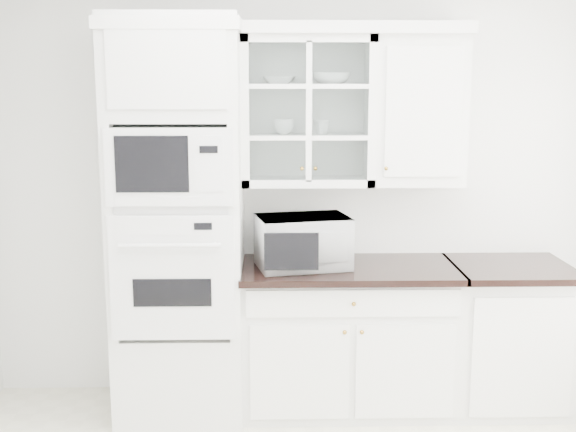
{
  "coord_description": "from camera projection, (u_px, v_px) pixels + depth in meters",
  "views": [
    {
      "loc": [
        -0.18,
        -2.84,
        2.02
      ],
      "look_at": [
        -0.1,
        1.05,
        1.3
      ],
      "focal_mm": 45.0,
      "sensor_mm": 36.0,
      "label": 1
    }
  ],
  "objects": [
    {
      "name": "room_shell",
      "position": [
        313.0,
        137.0,
        3.26
      ],
      "size": [
        4.0,
        3.5,
        2.7
      ],
      "color": "white",
      "rests_on": "ground"
    },
    {
      "name": "oven_column",
      "position": [
        179.0,
        222.0,
        4.33
      ],
      "size": [
        0.76,
        0.68,
        2.4
      ],
      "color": "white",
      "rests_on": "ground"
    },
    {
      "name": "base_cabinet_run",
      "position": [
        347.0,
        336.0,
        4.51
      ],
      "size": [
        1.32,
        0.67,
        0.92
      ],
      "color": "white",
      "rests_on": "ground"
    },
    {
      "name": "extra_base_cabinet",
      "position": [
        506.0,
        334.0,
        4.53
      ],
      "size": [
        0.72,
        0.67,
        0.92
      ],
      "color": "white",
      "rests_on": "ground"
    },
    {
      "name": "upper_cabinet_glass",
      "position": [
        308.0,
        111.0,
        4.39
      ],
      "size": [
        0.8,
        0.33,
        0.9
      ],
      "color": "white",
      "rests_on": "room_shell"
    },
    {
      "name": "upper_cabinet_solid",
      "position": [
        418.0,
        111.0,
        4.4
      ],
      "size": [
        0.55,
        0.33,
        0.9
      ],
      "primitive_type": "cube",
      "color": "white",
      "rests_on": "room_shell"
    },
    {
      "name": "crown_molding",
      "position": [
        290.0,
        29.0,
        4.27
      ],
      "size": [
        2.14,
        0.38,
        0.07
      ],
      "primitive_type": "cube",
      "color": "white",
      "rests_on": "room_shell"
    },
    {
      "name": "countertop_microwave",
      "position": [
        302.0,
        241.0,
        4.36
      ],
      "size": [
        0.62,
        0.55,
        0.31
      ],
      "primitive_type": "imported",
      "rotation": [
        0.0,
        0.0,
        3.35
      ],
      "color": "white",
      "rests_on": "base_cabinet_run"
    },
    {
      "name": "bowl_a",
      "position": [
        279.0,
        80.0,
        4.35
      ],
      "size": [
        0.21,
        0.21,
        0.05
      ],
      "primitive_type": "imported",
      "rotation": [
        0.0,
        0.0,
        -0.04
      ],
      "color": "white",
      "rests_on": "upper_cabinet_glass"
    },
    {
      "name": "bowl_b",
      "position": [
        331.0,
        79.0,
        4.34
      ],
      "size": [
        0.27,
        0.27,
        0.07
      ],
      "primitive_type": "imported",
      "rotation": [
        0.0,
        0.0,
        0.26
      ],
      "color": "white",
      "rests_on": "upper_cabinet_glass"
    },
    {
      "name": "cup_a",
      "position": [
        284.0,
        126.0,
        4.41
      ],
      "size": [
        0.15,
        0.15,
        0.09
      ],
      "primitive_type": "imported",
      "rotation": [
        0.0,
        0.0,
        0.35
      ],
      "color": "white",
      "rests_on": "upper_cabinet_glass"
    },
    {
      "name": "cup_b",
      "position": [
        322.0,
        127.0,
        4.39
      ],
      "size": [
        0.12,
        0.12,
        0.09
      ],
      "primitive_type": "imported",
      "rotation": [
        0.0,
        0.0,
        0.3
      ],
      "color": "white",
      "rests_on": "upper_cabinet_glass"
    }
  ]
}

